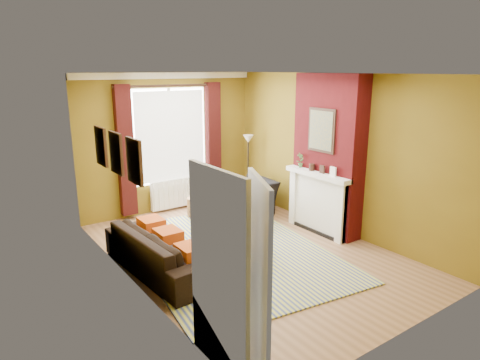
# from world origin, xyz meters

# --- Properties ---
(ground) EXTENTS (5.50, 5.50, 0.00)m
(ground) POSITION_xyz_m (0.00, 0.00, 0.00)
(ground) COLOR brown
(ground) RESTS_ON ground
(room_walls) EXTENTS (3.82, 5.54, 2.83)m
(room_walls) POSITION_xyz_m (0.63, 0.27, 1.38)
(room_walls) COLOR brown
(room_walls) RESTS_ON ground
(striped_rug) EXTENTS (3.32, 4.25, 0.02)m
(striped_rug) POSITION_xyz_m (-0.26, 0.17, 0.01)
(striped_rug) COLOR #33448C
(striped_rug) RESTS_ON ground
(sofa) EXTENTS (0.98, 2.20, 0.63)m
(sofa) POSITION_xyz_m (-1.42, 0.20, 0.31)
(sofa) COLOR black
(sofa) RESTS_ON ground
(armchair) EXTENTS (1.11, 0.97, 0.71)m
(armchair) POSITION_xyz_m (1.00, 1.51, 0.36)
(armchair) COLOR black
(armchair) RESTS_ON ground
(coffee_table) EXTENTS (0.86, 1.23, 0.37)m
(coffee_table) POSITION_xyz_m (-0.07, 0.25, 0.33)
(coffee_table) COLOR tan
(coffee_table) RESTS_ON ground
(wicker_stool) EXTENTS (0.35, 0.35, 0.40)m
(wicker_stool) POSITION_xyz_m (0.13, 1.98, 0.20)
(wicker_stool) COLOR olive
(wicker_stool) RESTS_ON ground
(floor_lamp) EXTENTS (0.27, 0.27, 1.50)m
(floor_lamp) POSITION_xyz_m (1.55, 2.13, 1.19)
(floor_lamp) COLOR black
(floor_lamp) RESTS_ON ground
(book_a) EXTENTS (0.26, 0.32, 0.03)m
(book_a) POSITION_xyz_m (-0.31, 0.05, 0.38)
(book_a) COLOR #999999
(book_a) RESTS_ON coffee_table
(book_b) EXTENTS (0.31, 0.32, 0.02)m
(book_b) POSITION_xyz_m (0.14, 0.56, 0.38)
(book_b) COLOR #999999
(book_b) RESTS_ON coffee_table
(mug) EXTENTS (0.13, 0.13, 0.09)m
(mug) POSITION_xyz_m (-0.03, 0.07, 0.42)
(mug) COLOR #999999
(mug) RESTS_ON coffee_table
(tv_remote) EXTENTS (0.05, 0.15, 0.02)m
(tv_remote) POSITION_xyz_m (-0.18, 0.45, 0.38)
(tv_remote) COLOR #262629
(tv_remote) RESTS_ON coffee_table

